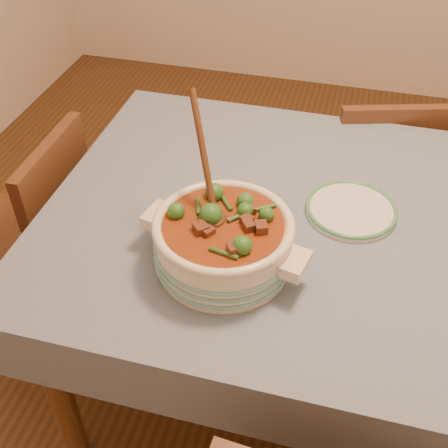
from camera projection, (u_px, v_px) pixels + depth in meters
name	position (u px, v px, depth m)	size (l,w,h in m)	color
floor	(327.00, 389.00, 1.95)	(4.50, 4.50, 0.00)	#442913
dining_table	(357.00, 252.00, 1.51)	(1.68, 1.08, 0.76)	brown
stew_casserole	(223.00, 238.00, 1.30)	(0.42, 0.38, 0.39)	#F1E7C9
white_plate	(351.00, 210.00, 1.49)	(0.29, 0.29, 0.02)	silver
chair_far	(374.00, 176.00, 2.12)	(0.47, 0.47, 0.81)	brown
chair_left	(41.00, 231.00, 1.87)	(0.39, 0.39, 0.82)	brown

